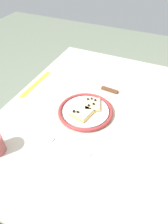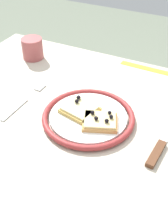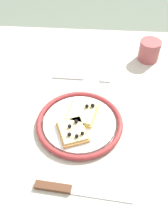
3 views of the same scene
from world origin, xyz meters
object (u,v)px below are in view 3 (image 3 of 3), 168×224
Objects in this scene: plate at (80,123)px; pizza_slice_near at (73,131)px; fork at (82,78)px; pizza_slice_far at (82,113)px; dining_table at (66,149)px; cup at (149,51)px; knife at (66,189)px.

pizza_slice_near is at bearing -20.70° from plate.
pizza_slice_far is at bearing 4.67° from fork.
pizza_slice_near is (0.02, 0.03, 0.12)m from dining_table.
fork is at bearing -61.12° from cup.
knife is at bearing -4.26° from plate.
knife reaches higher than fork.
dining_table is at bearing -171.73° from knife.
knife is (0.18, 0.03, 0.10)m from dining_table.
cup is at bearing 118.88° from fork.
knife is (0.20, -0.02, -0.00)m from plate.
dining_table is 0.21m from knife.
plate is 1.26× the size of fork.
pizza_slice_near reaches higher than plate.
cup is at bearing 155.75° from knife.
cup is (-0.31, 0.22, 0.02)m from pizza_slice_far.
fork is at bearing 171.72° from dining_table.
knife is at bearing -0.91° from fork.
pizza_slice_near is 0.55× the size of fork.
pizza_slice_far is 0.52× the size of fork.
pizza_slice_far is 0.38m from cup.
fork is at bearing -177.58° from plate.
pizza_slice_near is 1.48× the size of cup.
knife is (0.23, -0.02, -0.02)m from pizza_slice_far.
cup is at bearing 147.14° from pizza_slice_near.
pizza_slice_far reaches higher than fork.
dining_table is 0.47m from cup.
knife reaches higher than dining_table.
knife is at bearing 0.16° from pizza_slice_near.
fork is (-0.41, 0.01, -0.00)m from knife.
fork reaches higher than dining_table.
pizza_slice_far is at bearing 174.88° from knife.
pizza_slice_far is 0.18m from fork.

